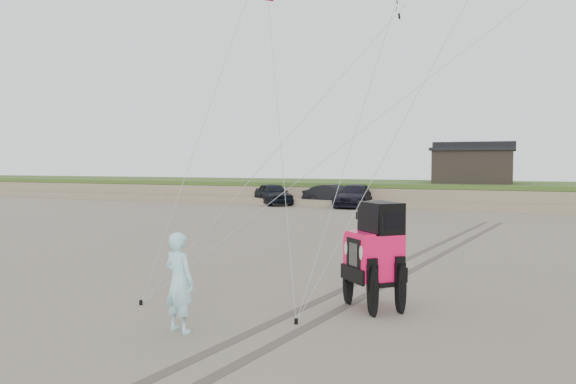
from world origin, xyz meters
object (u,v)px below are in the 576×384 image
object	(u,v)px
cabin	(473,164)
truck_a	(273,194)
man	(179,282)
jeep	(374,266)
truck_c	(354,196)
truck_b	(334,195)

from	to	relation	value
cabin	truck_a	bearing A→B (deg)	-156.34
truck_a	man	size ratio (longest dim) A/B	2.55
truck_a	jeep	world-z (taller)	jeep
cabin	man	world-z (taller)	cabin
jeep	truck_c	bearing A→B (deg)	152.70
cabin	jeep	world-z (taller)	cabin
truck_b	man	size ratio (longest dim) A/B	2.50
cabin	truck_b	distance (m)	11.84
truck_a	jeep	xyz separation A→B (m)	(15.05, -28.69, 0.12)
cabin	truck_b	bearing A→B (deg)	-148.23
truck_a	truck_c	world-z (taller)	truck_a
truck_b	jeep	distance (m)	30.79
truck_c	truck_a	bearing A→B (deg)	179.40
cabin	truck_b	size ratio (longest dim) A/B	1.28
truck_a	cabin	bearing A→B (deg)	-18.38
truck_a	man	distance (m)	34.02
truck_a	man	bearing A→B (deg)	-111.62
truck_b	truck_c	distance (m)	1.65
truck_b	jeep	world-z (taller)	jeep
cabin	truck_c	bearing A→B (deg)	-142.65
cabin	truck_a	distance (m)	16.41
truck_c	man	size ratio (longest dim) A/B	2.91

